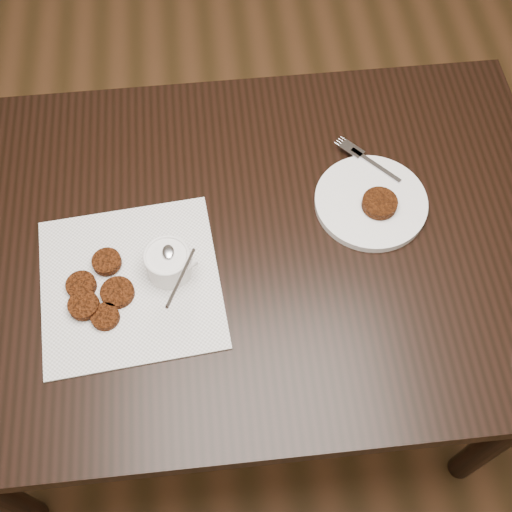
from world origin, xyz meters
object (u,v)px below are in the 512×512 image
(plate_with_patty, at_px, (371,200))
(table, at_px, (237,319))
(sauce_ramekin, at_px, (166,254))
(napkin, at_px, (130,283))

(plate_with_patty, bearing_deg, table, -169.23)
(table, distance_m, plate_with_patty, 0.48)
(table, relative_size, plate_with_patty, 5.84)
(table, bearing_deg, sauce_ramekin, -155.17)
(table, distance_m, sauce_ramekin, 0.46)
(napkin, bearing_deg, table, 20.73)
(table, bearing_deg, napkin, -159.27)
(table, xyz_separation_m, plate_with_patty, (0.28, 0.05, 0.39))
(napkin, relative_size, sauce_ramekin, 2.75)
(napkin, height_order, sauce_ramekin, sauce_ramekin)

